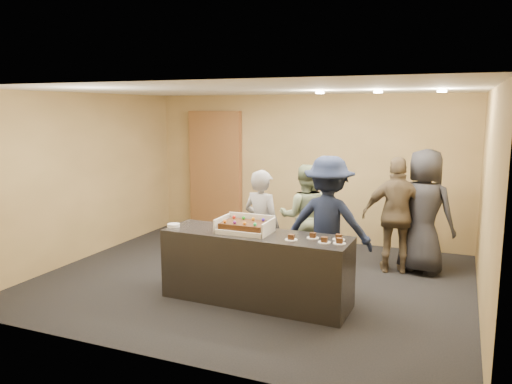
# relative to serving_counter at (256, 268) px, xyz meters

# --- Properties ---
(room) EXTENTS (6.04, 6.00, 2.70)m
(room) POSITION_rel_serving_counter_xyz_m (-0.35, 0.76, 0.90)
(room) COLOR black
(room) RESTS_ON ground
(serving_counter) EXTENTS (2.42, 0.76, 0.90)m
(serving_counter) POSITION_rel_serving_counter_xyz_m (0.00, 0.00, 0.00)
(serving_counter) COLOR black
(serving_counter) RESTS_ON floor
(storage_cabinet) EXTENTS (1.09, 0.15, 2.40)m
(storage_cabinet) POSITION_rel_serving_counter_xyz_m (-2.19, 3.17, 0.75)
(storage_cabinet) COLOR brown
(storage_cabinet) RESTS_ON floor
(cake_box) EXTENTS (0.67, 0.46, 0.20)m
(cake_box) POSITION_rel_serving_counter_xyz_m (-0.15, 0.02, 0.50)
(cake_box) COLOR white
(cake_box) RESTS_ON serving_counter
(sheet_cake) EXTENTS (0.57, 0.39, 0.11)m
(sheet_cake) POSITION_rel_serving_counter_xyz_m (-0.15, -0.00, 0.55)
(sheet_cake) COLOR #3F200E
(sheet_cake) RESTS_ON cake_box
(plate_stack) EXTENTS (0.16, 0.16, 0.04)m
(plate_stack) POSITION_rel_serving_counter_xyz_m (-1.14, -0.09, 0.47)
(plate_stack) COLOR white
(plate_stack) RESTS_ON serving_counter
(slice_a) EXTENTS (0.15, 0.15, 0.07)m
(slice_a) POSITION_rel_serving_counter_xyz_m (0.51, -0.13, 0.47)
(slice_a) COLOR white
(slice_a) RESTS_ON serving_counter
(slice_b) EXTENTS (0.15, 0.15, 0.07)m
(slice_b) POSITION_rel_serving_counter_xyz_m (0.73, 0.05, 0.47)
(slice_b) COLOR white
(slice_b) RESTS_ON serving_counter
(slice_c) EXTENTS (0.15, 0.15, 0.07)m
(slice_c) POSITION_rel_serving_counter_xyz_m (0.91, -0.09, 0.47)
(slice_c) COLOR white
(slice_c) RESTS_ON serving_counter
(slice_d) EXTENTS (0.15, 0.15, 0.07)m
(slice_d) POSITION_rel_serving_counter_xyz_m (1.04, 0.10, 0.47)
(slice_d) COLOR white
(slice_d) RESTS_ON serving_counter
(slice_e) EXTENTS (0.15, 0.15, 0.07)m
(slice_e) POSITION_rel_serving_counter_xyz_m (1.08, -0.07, 0.47)
(slice_e) COLOR white
(slice_e) RESTS_ON serving_counter
(person_server_grey) EXTENTS (0.68, 0.54, 1.62)m
(person_server_grey) POSITION_rel_serving_counter_xyz_m (-0.19, 0.68, 0.36)
(person_server_grey) COLOR #959499
(person_server_grey) RESTS_ON floor
(person_sage_man) EXTENTS (0.92, 0.81, 1.61)m
(person_sage_man) POSITION_rel_serving_counter_xyz_m (0.16, 1.57, 0.36)
(person_sage_man) COLOR gray
(person_sage_man) RESTS_ON floor
(person_navy_man) EXTENTS (1.21, 0.72, 1.83)m
(person_navy_man) POSITION_rel_serving_counter_xyz_m (0.73, 0.79, 0.47)
(person_navy_man) COLOR #171F38
(person_navy_man) RESTS_ON floor
(person_brown_extra) EXTENTS (1.09, 0.63, 1.75)m
(person_brown_extra) POSITION_rel_serving_counter_xyz_m (1.50, 1.91, 0.42)
(person_brown_extra) COLOR brown
(person_brown_extra) RESTS_ON floor
(person_dark_suit) EXTENTS (1.06, 0.88, 1.87)m
(person_dark_suit) POSITION_rel_serving_counter_xyz_m (1.86, 2.05, 0.49)
(person_dark_suit) COLOR black
(person_dark_suit) RESTS_ON floor
(ceiling_spotlights) EXTENTS (1.72, 0.12, 0.03)m
(ceiling_spotlights) POSITION_rel_serving_counter_xyz_m (1.25, 1.26, 2.22)
(ceiling_spotlights) COLOR #FFEAC6
(ceiling_spotlights) RESTS_ON ceiling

